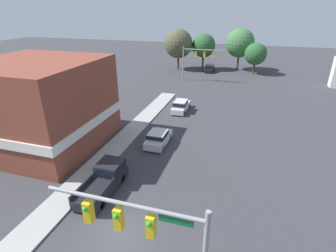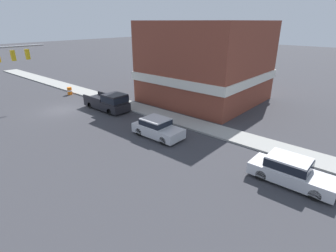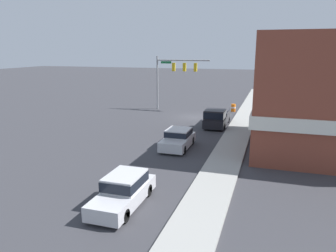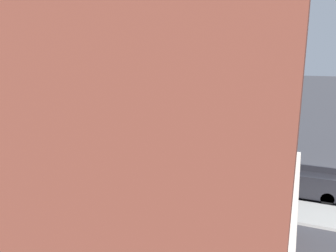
{
  "view_description": "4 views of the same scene",
  "coord_description": "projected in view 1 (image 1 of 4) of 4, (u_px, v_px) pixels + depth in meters",
  "views": [
    {
      "loc": [
        6.68,
        -11.19,
        13.56
      ],
      "look_at": [
        -0.62,
        12.77,
        2.17
      ],
      "focal_mm": 28.0,
      "sensor_mm": 36.0,
      "label": 1
    },
    {
      "loc": [
        12.73,
        26.02,
        8.85
      ],
      "look_at": [
        1.03,
        15.92,
        2.63
      ],
      "focal_mm": 28.0,
      "sensor_mm": 36.0,
      "label": 2
    },
    {
      "loc": [
        -8.63,
        36.75,
        7.71
      ],
      "look_at": [
        -1.2,
        13.77,
        2.08
      ],
      "focal_mm": 35.0,
      "sensor_mm": 36.0,
      "label": 3
    },
    {
      "loc": [
        -21.52,
        3.39,
        7.57
      ],
      "look_at": [
        0.12,
        12.33,
        2.32
      ],
      "focal_mm": 35.0,
      "sensor_mm": 36.0,
      "label": 4
    }
  ],
  "objects": [
    {
      "name": "backdrop_tree_left_mid",
      "position": [
        204.0,
        46.0,
        60.25
      ],
      "size": [
        5.33,
        5.33,
        8.17
      ],
      "color": "#4C3823",
      "rests_on": "ground"
    },
    {
      "name": "backdrop_tree_center",
      "position": [
        240.0,
        43.0,
        59.77
      ],
      "size": [
        6.46,
        6.46,
        9.34
      ],
      "color": "#4C3823",
      "rests_on": "ground"
    },
    {
      "name": "pickup_truck_parked",
      "position": [
        105.0,
        179.0,
        21.13
      ],
      "size": [
        2.04,
        5.49,
        1.92
      ],
      "color": "black",
      "rests_on": "ground"
    },
    {
      "name": "backdrop_tree_right_mid",
      "position": [
        256.0,
        54.0,
        56.44
      ],
      "size": [
        4.7,
        4.7,
        6.71
      ],
      "color": "#4C3823",
      "rests_on": "ground"
    },
    {
      "name": "backdrop_tree_left_far",
      "position": [
        178.0,
        44.0,
        60.25
      ],
      "size": [
        6.51,
        6.51,
        9.15
      ],
      "color": "#4C3823",
      "rests_on": "ground"
    },
    {
      "name": "car_lead",
      "position": [
        158.0,
        138.0,
        28.08
      ],
      "size": [
        1.94,
        4.27,
        1.54
      ],
      "color": "black",
      "rests_on": "ground"
    },
    {
      "name": "corner_brick_building",
      "position": [
        41.0,
        106.0,
        26.95
      ],
      "size": [
        12.06,
        12.08,
        8.9
      ],
      "color": "brown",
      "rests_on": "ground"
    },
    {
      "name": "car_second_ahead",
      "position": [
        181.0,
        106.0,
        37.15
      ],
      "size": [
        1.79,
        4.72,
        1.6
      ],
      "color": "black",
      "rests_on": "ground"
    },
    {
      "name": "car_distant",
      "position": [
        210.0,
        68.0,
        59.95
      ],
      "size": [
        1.9,
        4.38,
        1.63
      ],
      "color": "black",
      "rests_on": "ground"
    },
    {
      "name": "near_signal_assembly",
      "position": [
        148.0,
        235.0,
        10.69
      ],
      "size": [
        7.01,
        0.49,
        6.94
      ],
      "color": "gray",
      "rests_on": "ground"
    },
    {
      "name": "far_signal_assembly",
      "position": [
        197.0,
        56.0,
        50.64
      ],
      "size": [
        7.99,
        0.49,
        6.65
      ],
      "color": "gray",
      "rests_on": "ground"
    },
    {
      "name": "ground_plane",
      "position": [
        120.0,
        234.0,
        17.13
      ],
      "size": [
        200.0,
        200.0,
        0.0
      ],
      "primitive_type": "plane",
      "color": "#38383D"
    },
    {
      "name": "sidewalk_curb",
      "position": [
        48.0,
        215.0,
        18.62
      ],
      "size": [
        2.4,
        60.0,
        0.14
      ],
      "color": "#9E9E99",
      "rests_on": "ground"
    }
  ]
}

